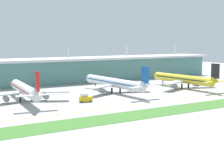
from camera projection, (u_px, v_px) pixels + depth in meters
name	position (u px, v px, depth m)	size (l,w,h in m)	color
ground_plane	(149.00, 101.00, 202.13)	(600.00, 600.00, 0.00)	#9E9E99
terminal_building	(66.00, 70.00, 290.29)	(288.00, 34.00, 28.44)	slate
airliner_near	(25.00, 90.00, 200.27)	(48.37, 66.01, 18.90)	white
airliner_middle	(115.00, 83.00, 233.04)	(48.80, 71.82, 18.90)	white
airliner_far	(184.00, 79.00, 255.00)	(48.80, 65.12, 18.90)	yellow
taxiway_stripe_west	(31.00, 118.00, 158.22)	(28.00, 0.70, 0.04)	yellow
taxiway_stripe_mid_west	(98.00, 110.00, 176.43)	(28.00, 0.70, 0.04)	yellow
taxiway_stripe_centre	(152.00, 103.00, 194.64)	(28.00, 0.70, 0.04)	yellow
taxiway_stripe_mid_east	(198.00, 98.00, 212.85)	(28.00, 0.70, 0.04)	yellow
grass_verge	(183.00, 109.00, 179.47)	(300.00, 18.00, 0.10)	#3D702D
fuel_truck	(85.00, 98.00, 198.31)	(7.60, 4.18, 4.95)	gold
safety_cone_left_wingtip	(208.00, 91.00, 238.14)	(0.56, 0.56, 0.70)	orange
safety_cone_nose_front	(191.00, 95.00, 222.53)	(0.56, 0.56, 0.70)	orange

